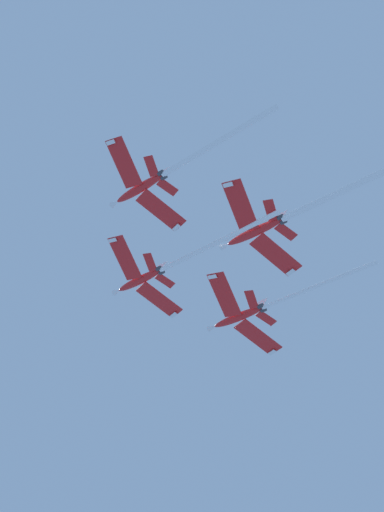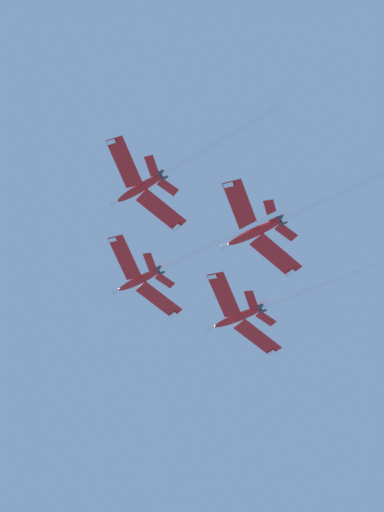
% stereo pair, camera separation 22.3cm
% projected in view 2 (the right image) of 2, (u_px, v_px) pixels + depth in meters
% --- Properties ---
extents(jet_lead, '(29.53, 27.53, 20.54)m').
position_uv_depth(jet_lead, '(162.00, 269.00, 140.39)').
color(jet_lead, red).
extents(jet_left_wing, '(27.50, 25.65, 18.90)m').
position_uv_depth(jet_left_wing, '(164.00, 174.00, 129.15)').
color(jet_left_wing, red).
extents(jet_right_wing, '(26.69, 25.14, 18.83)m').
position_uv_depth(jet_right_wing, '(254.00, 311.00, 137.65)').
color(jet_right_wing, red).
extents(jet_slot, '(29.55, 27.08, 19.71)m').
position_uv_depth(jet_slot, '(293.00, 214.00, 123.17)').
color(jet_slot, red).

